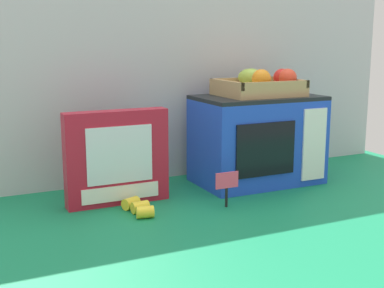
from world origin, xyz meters
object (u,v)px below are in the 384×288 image
Objects in this scene: toy_microwave at (257,139)px; loose_toy_banana at (139,207)px; price_sign at (227,184)px; cookie_set_box at (117,158)px; food_groups_crate at (262,86)px.

loose_toy_banana is (-0.46, -0.13, -0.13)m from toy_microwave.
cookie_set_box is at bearing 148.14° from price_sign.
food_groups_crate is at bearing 3.84° from cookie_set_box.
price_sign is 0.25m from loose_toy_banana.
cookie_set_box is (-0.50, -0.03, -0.18)m from food_groups_crate.
toy_microwave is at bearing 3.21° from cookie_set_box.
loose_toy_banana is at bearing -163.63° from toy_microwave.
cookie_set_box is at bearing -176.79° from toy_microwave.
cookie_set_box reaches higher than loose_toy_banana.
toy_microwave is 1.58× the size of food_groups_crate.
food_groups_crate is at bearing 16.57° from loose_toy_banana.
loose_toy_banana is (-0.47, -0.14, -0.30)m from food_groups_crate.
food_groups_crate is (0.02, 0.01, 0.17)m from toy_microwave.
price_sign is at bearing -139.94° from food_groups_crate.
cookie_set_box is at bearing -176.16° from food_groups_crate.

